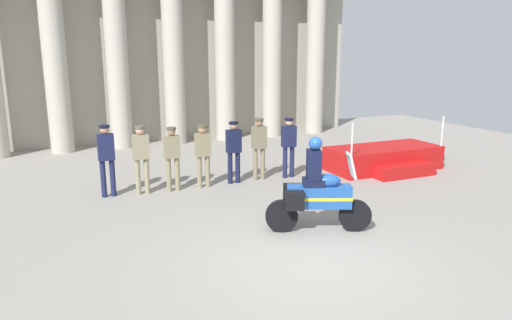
{
  "coord_description": "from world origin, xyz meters",
  "views": [
    {
      "loc": [
        -3.83,
        -6.4,
        3.49
      ],
      "look_at": [
        0.39,
        3.1,
        1.07
      ],
      "focal_mm": 33.14,
      "sensor_mm": 36.0,
      "label": 1
    }
  ],
  "objects": [
    {
      "name": "officer_in_row_2",
      "position": [
        -1.06,
        5.01,
        0.97
      ],
      "size": [
        0.38,
        0.24,
        1.64
      ],
      "rotation": [
        0.0,
        0.0,
        3.15
      ],
      "color": "#847A5B",
      "rests_on": "ground_plane"
    },
    {
      "name": "officer_in_row_0",
      "position": [
        -2.63,
        5.17,
        1.04
      ],
      "size": [
        0.38,
        0.24,
        1.76
      ],
      "rotation": [
        0.0,
        0.0,
        3.15
      ],
      "color": "#191E42",
      "rests_on": "ground_plane"
    },
    {
      "name": "motorcycle_with_rider",
      "position": [
        0.79,
        1.15,
        0.79
      ],
      "size": [
        1.97,
        1.05,
        1.9
      ],
      "rotation": [
        0.0,
        0.0,
        -0.4
      ],
      "color": "black",
      "rests_on": "ground_plane"
    },
    {
      "name": "officer_in_row_1",
      "position": [
        -1.82,
        5.05,
        1.01
      ],
      "size": [
        0.38,
        0.24,
        1.71
      ],
      "rotation": [
        0.0,
        0.0,
        3.15
      ],
      "color": "gray",
      "rests_on": "ground_plane"
    },
    {
      "name": "ground_plane",
      "position": [
        0.0,
        0.0,
        0.0
      ],
      "size": [
        28.48,
        28.48,
        0.0
      ],
      "primitive_type": "plane",
      "color": "gray"
    },
    {
      "name": "officer_in_row_4",
      "position": [
        0.62,
        5.06,
        0.98
      ],
      "size": [
        0.38,
        0.24,
        1.67
      ],
      "rotation": [
        0.0,
        0.0,
        3.15
      ],
      "color": "#141938",
      "rests_on": "ground_plane"
    },
    {
      "name": "officer_in_row_5",
      "position": [
        1.38,
        5.11,
        1.01
      ],
      "size": [
        0.38,
        0.24,
        1.7
      ],
      "rotation": [
        0.0,
        0.0,
        3.15
      ],
      "color": "#7A7056",
      "rests_on": "ground_plane"
    },
    {
      "name": "colonnade_backdrop",
      "position": [
        0.65,
        11.73,
        3.88
      ],
      "size": [
        15.9,
        1.62,
        7.36
      ],
      "color": "#A49F91",
      "rests_on": "ground_plane"
    },
    {
      "name": "reviewing_stand",
      "position": [
        5.28,
        4.59,
        0.33
      ],
      "size": [
        3.39,
        1.95,
        1.59
      ],
      "color": "#B71414",
      "rests_on": "ground_plane"
    },
    {
      "name": "officer_in_row_6",
      "position": [
        2.23,
        4.99,
        0.99
      ],
      "size": [
        0.38,
        0.24,
        1.67
      ],
      "rotation": [
        0.0,
        0.0,
        3.15
      ],
      "color": "#191E42",
      "rests_on": "ground_plane"
    },
    {
      "name": "officer_in_row_3",
      "position": [
        -0.25,
        5.02,
        0.97
      ],
      "size": [
        0.38,
        0.24,
        1.64
      ],
      "rotation": [
        0.0,
        0.0,
        3.15
      ],
      "color": "#847A5B",
      "rests_on": "ground_plane"
    }
  ]
}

